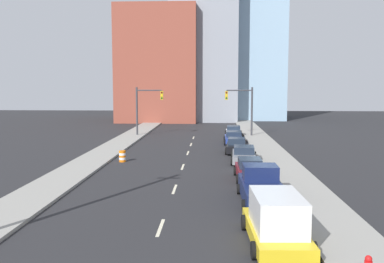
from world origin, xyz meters
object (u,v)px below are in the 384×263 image
Objects in this scene: sedan_maroon at (250,170)px; sedan_gray at (244,155)px; sedan_blue at (234,138)px; sedan_white at (233,132)px; pickup_truck_navy at (262,187)px; sedan_black at (236,146)px; traffic_signal_right at (244,105)px; traffic_barrel at (122,156)px; box_truck_yellow at (276,221)px; traffic_signal_left at (144,105)px.

sedan_maroon is 6.56m from sedan_gray.
sedan_white is at bearing 87.89° from sedan_blue.
sedan_black is (-0.43, 17.36, -0.13)m from pickup_truck_navy.
pickup_truck_navy is at bearing -92.36° from traffic_signal_right.
sedan_maroon is at bearing -88.13° from sedan_white.
sedan_blue is at bearing 50.10° from traffic_barrel.
pickup_truck_navy is at bearing 86.29° from box_truck_yellow.
sedan_blue is at bearing 92.82° from sedan_black.
traffic_barrel is 0.22× the size of sedan_black.
traffic_barrel is 0.17× the size of pickup_truck_navy.
sedan_black is (-1.69, -13.10, -3.32)m from traffic_signal_right.
traffic_signal_left and traffic_signal_right have the same top height.
traffic_barrel is 0.20× the size of sedan_blue.
sedan_maroon is at bearing -65.72° from traffic_signal_left.
traffic_signal_left reaches higher than pickup_truck_navy.
sedan_maroon is at bearing -87.69° from sedan_gray.
traffic_signal_right reaches higher than traffic_barrel.
sedan_white is at bearing 91.73° from sedan_black.
traffic_signal_right is 1.43× the size of sedan_black.
traffic_barrel is 0.20× the size of sedan_gray.
box_truck_yellow is at bearing -87.19° from sedan_gray.
sedan_white is (0.09, 24.72, -0.03)m from sedan_maroon.
box_truck_yellow is 18.68m from sedan_gray.
sedan_gray is 1.02× the size of sedan_blue.
sedan_gray is 1.12× the size of sedan_black.
sedan_white is at bearing 89.16° from sedan_maroon.
pickup_truck_navy is (-1.26, -30.46, -3.19)m from traffic_signal_right.
traffic_signal_right is (12.65, 0.00, 0.00)m from traffic_signal_left.
traffic_signal_left reaches higher than box_truck_yellow.
sedan_blue is (-0.38, 23.79, -0.14)m from pickup_truck_navy.
box_truck_yellow is at bearing -92.18° from traffic_signal_right.
traffic_signal_right is at bearing 58.04° from traffic_barrel.
sedan_blue reaches higher than traffic_barrel.
traffic_signal_right is 30.65m from pickup_truck_navy.
traffic_signal_right is 37.15m from box_truck_yellow.
sedan_black is at bearing 90.62° from sedan_maroon.
pickup_truck_navy is at bearing -86.57° from sedan_gray.
sedan_maroon reaches higher than sedan_gray.
sedan_maroon is at bearing 87.71° from box_truck_yellow.
sedan_black is at bearing 28.88° from traffic_barrel.
sedan_maroon is 0.98× the size of sedan_black.
sedan_blue is (0.05, 6.43, -0.01)m from sedan_black.
sedan_white is (-1.34, -0.16, -3.34)m from traffic_signal_right.
traffic_signal_left is 1.28× the size of sedan_gray.
traffic_signal_left is 12.65m from traffic_signal_right.
sedan_maroon is 11.78m from sedan_black.
sedan_black is (-0.34, 5.23, 0.01)m from sedan_gray.
sedan_black is (-0.26, 11.78, -0.01)m from sedan_maroon.
traffic_barrel is 21.08m from box_truck_yellow.
traffic_signal_right is 1.46× the size of sedan_white.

